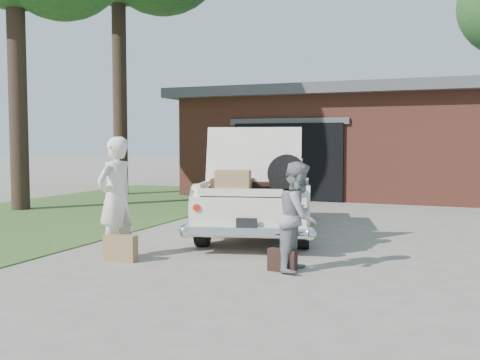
% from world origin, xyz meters
% --- Properties ---
extents(ground, '(90.00, 90.00, 0.00)m').
position_xyz_m(ground, '(0.00, 0.00, 0.00)').
color(ground, gray).
rests_on(ground, ground).
extents(grass_strip, '(6.00, 16.00, 0.02)m').
position_xyz_m(grass_strip, '(-5.50, 3.00, 0.01)').
color(grass_strip, '#2D4C1E').
rests_on(grass_strip, ground).
extents(house, '(12.80, 7.80, 3.30)m').
position_xyz_m(house, '(0.98, 11.47, 1.67)').
color(house, brown).
rests_on(house, ground).
extents(sedan, '(2.94, 5.00, 1.92)m').
position_xyz_m(sedan, '(-0.31, 2.40, 0.69)').
color(sedan, beige).
rests_on(sedan, ground).
extents(woman_left, '(0.52, 0.70, 1.76)m').
position_xyz_m(woman_left, '(-1.50, -0.53, 0.88)').
color(woman_left, silver).
rests_on(woman_left, ground).
extents(woman_right, '(0.56, 0.71, 1.43)m').
position_xyz_m(woman_right, '(1.21, -0.34, 0.72)').
color(woman_right, gray).
rests_on(woman_right, ground).
extents(suitcase_left, '(0.49, 0.18, 0.37)m').
position_xyz_m(suitcase_left, '(-1.29, -0.72, 0.19)').
color(suitcase_left, olive).
rests_on(suitcase_left, ground).
extents(suitcase_right, '(0.39, 0.16, 0.30)m').
position_xyz_m(suitcase_right, '(1.03, -0.48, 0.15)').
color(suitcase_right, black).
rests_on(suitcase_right, ground).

